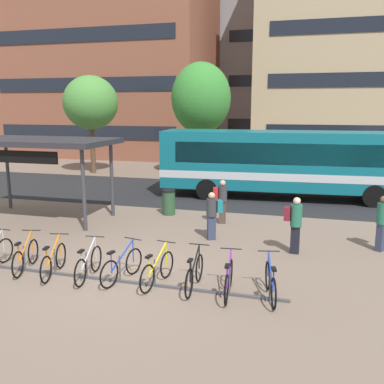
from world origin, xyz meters
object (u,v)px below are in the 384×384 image
commuter_teal_pack_0 (213,212)px  commuter_red_pack_2 (221,199)px  parked_bicycle_silver_3 (89,264)px  parked_bicycle_black_6 (194,274)px  city_bus (290,162)px  parked_bicycle_yellow_5 (157,270)px  commuter_maroon_pack_1 (295,221)px  parked_bicycle_orange_2 (54,261)px  street_tree_1 (91,103)px  parked_bicycle_blue_8 (271,283)px  trash_bin (169,202)px  parked_bicycle_purple_7 (229,280)px  transit_shelter (39,144)px  parked_bicycle_blue_4 (122,266)px  street_tree_0 (201,98)px  commuter_navy_pack_3 (383,219)px  parked_bicycle_orange_1 (26,257)px

commuter_teal_pack_0 → commuter_red_pack_2: bearing=-113.3°
parked_bicycle_silver_3 → parked_bicycle_black_6: 2.79m
city_bus → parked_bicycle_yellow_5: city_bus is taller
parked_bicycle_black_6 → commuter_maroon_pack_1: size_ratio=1.00×
parked_bicycle_orange_2 → street_tree_1: 18.21m
parked_bicycle_blue_8 → trash_bin: bearing=22.1°
parked_bicycle_purple_7 → transit_shelter: bearing=54.2°
transit_shelter → trash_bin: size_ratio=5.56×
parked_bicycle_yellow_5 → parked_bicycle_blue_8: size_ratio=1.01×
parked_bicycle_blue_4 → street_tree_0: size_ratio=0.24×
commuter_maroon_pack_1 → trash_bin: bearing=149.4°
parked_bicycle_orange_2 → parked_bicycle_blue_8: bearing=-100.5°
parked_bicycle_purple_7 → commuter_red_pack_2: (-1.40, 6.15, 0.57)m
trash_bin → street_tree_1: street_tree_1 is taller
parked_bicycle_yellow_5 → street_tree_0: 17.62m
parked_bicycle_orange_2 → city_bus: bearing=-36.8°
parked_bicycle_blue_4 → parked_bicycle_yellow_5: same height
parked_bicycle_silver_3 → commuter_maroon_pack_1: bearing=-61.5°
parked_bicycle_blue_4 → transit_shelter: size_ratio=0.30×
city_bus → parked_bicycle_purple_7: size_ratio=7.05×
transit_shelter → commuter_maroon_pack_1: bearing=-8.9°
street_tree_0 → parked_bicycle_purple_7: bearing=-73.9°
parked_bicycle_orange_2 → commuter_navy_pack_3: 9.65m
commuter_navy_pack_3 → parked_bicycle_blue_8: bearing=-1.9°
commuter_maroon_pack_1 → transit_shelter: bearing=174.4°
commuter_maroon_pack_1 → street_tree_0: size_ratio=0.25×
parked_bicycle_purple_7 → commuter_navy_pack_3: bearing=-46.9°
parked_bicycle_blue_4 → parked_bicycle_black_6: 1.91m
parked_bicycle_purple_7 → parked_bicycle_orange_2: bearing=85.2°
transit_shelter → commuter_navy_pack_3: size_ratio=3.32×
street_tree_1 → transit_shelter: bearing=-71.7°
parked_bicycle_silver_3 → street_tree_0: street_tree_0 is taller
commuter_navy_pack_3 → street_tree_1: street_tree_1 is taller
commuter_red_pack_2 → street_tree_1: street_tree_1 is taller
parked_bicycle_silver_3 → commuter_navy_pack_3: size_ratio=1.00×
parked_bicycle_orange_2 → street_tree_1: street_tree_1 is taller
parked_bicycle_orange_2 → commuter_teal_pack_0: bearing=-50.6°
city_bus → parked_bicycle_orange_2: city_bus is taller
commuter_maroon_pack_1 → commuter_red_pack_2: commuter_maroon_pack_1 is taller
commuter_maroon_pack_1 → commuter_navy_pack_3: size_ratio=1.00×
parked_bicycle_blue_8 → commuter_maroon_pack_1: commuter_maroon_pack_1 is taller
parked_bicycle_orange_2 → commuter_maroon_pack_1: bearing=-71.7°
city_bus → street_tree_0: size_ratio=1.73×
city_bus → parked_bicycle_blue_4: size_ratio=7.19×
street_tree_0 → parked_bicycle_orange_1: bearing=-92.4°
parked_bicycle_blue_8 → street_tree_1: (-12.98, 16.05, 4.17)m
transit_shelter → parked_bicycle_orange_1: bearing=-60.1°
parked_bicycle_yellow_5 → commuter_red_pack_2: bearing=4.9°
parked_bicycle_black_6 → street_tree_0: street_tree_0 is taller
parked_bicycle_purple_7 → parked_bicycle_silver_3: bearing=84.7°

